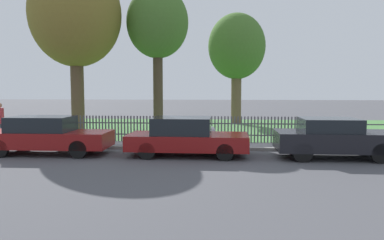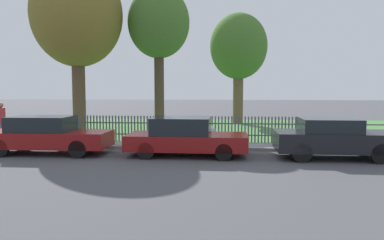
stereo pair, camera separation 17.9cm
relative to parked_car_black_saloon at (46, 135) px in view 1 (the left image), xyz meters
The scene contains 12 objects.
ground_plane 5.27m from the parked_car_black_saloon, 13.40° to the left, with size 120.00×120.00×0.00m, color #4C4C51.
kerb_stone 5.29m from the parked_car_black_saloon, 14.46° to the left, with size 40.12×0.20×0.12m, color gray.
grass_strip 10.67m from the parked_car_black_saloon, 61.49° to the left, with size 40.12×11.89×0.01m, color #477F3D.
park_fence 6.13m from the parked_car_black_saloon, 33.94° to the left, with size 40.12×0.05×1.15m.
parked_car_black_saloon is the anchor object (origin of this frame).
parked_car_navy_estate 5.04m from the parked_car_black_saloon, ahead, with size 4.22×1.86×1.36m.
parked_car_red_compact 10.06m from the parked_car_black_saloon, ahead, with size 3.93×1.81×1.37m.
covered_motorcycle 5.65m from the parked_car_black_saloon, 22.36° to the left, with size 1.92×0.73×1.02m.
tree_nearest_kerb 7.82m from the parked_car_black_saloon, 100.04° to the left, with size 4.54×4.54×8.67m.
tree_behind_motorcycle 9.09m from the parked_car_black_saloon, 67.35° to the left, with size 3.26×3.26×7.70m.
tree_mid_park 14.82m from the parked_car_black_saloon, 58.92° to the left, with size 3.75×3.75×7.27m.
pedestrian_near_fence 4.07m from the parked_car_black_saloon, 142.74° to the left, with size 0.39×0.41×1.75m.
Camera 1 is at (1.13, -14.13, 2.39)m, focal length 35.00 mm.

